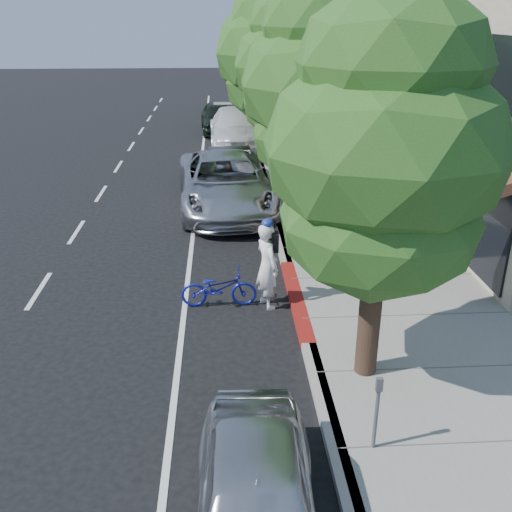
{
  "coord_description": "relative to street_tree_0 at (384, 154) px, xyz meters",
  "views": [
    {
      "loc": [
        -1.65,
        -10.73,
        6.3
      ],
      "look_at": [
        -0.96,
        0.69,
        1.35
      ],
      "focal_mm": 40.0,
      "sensor_mm": 36.0,
      "label": 1
    }
  ],
  "objects": [
    {
      "name": "ground",
      "position": [
        -0.9,
        2.0,
        -4.22
      ],
      "size": [
        120.0,
        120.0,
        0.0
      ],
      "primitive_type": "plane",
      "color": "black",
      "rests_on": "ground"
    },
    {
      "name": "sidewalk",
      "position": [
        1.4,
        10.0,
        -4.15
      ],
      "size": [
        4.6,
        56.0,
        0.15
      ],
      "primitive_type": "cube",
      "color": "gray",
      "rests_on": "ground"
    },
    {
      "name": "curb",
      "position": [
        -0.9,
        10.0,
        -4.15
      ],
      "size": [
        0.3,
        56.0,
        0.15
      ],
      "primitive_type": "cube",
      "color": "#9E998E",
      "rests_on": "ground"
    },
    {
      "name": "curb_red_segment",
      "position": [
        -0.9,
        3.0,
        -4.15
      ],
      "size": [
        0.32,
        4.0,
        0.15
      ],
      "primitive_type": "cube",
      "color": "maroon",
      "rests_on": "ground"
    },
    {
      "name": "storefront_building",
      "position": [
        8.7,
        20.0,
        -0.72
      ],
      "size": [
        10.0,
        36.0,
        7.0
      ],
      "primitive_type": "cube",
      "color": "beige",
      "rests_on": "ground"
    },
    {
      "name": "street_tree_0",
      "position": [
        0.0,
        0.0,
        0.0
      ],
      "size": [
        3.93,
        3.93,
        6.77
      ],
      "color": "black",
      "rests_on": "ground"
    },
    {
      "name": "street_tree_1",
      "position": [
        -0.0,
        6.0,
        0.27
      ],
      "size": [
        4.23,
        4.23,
        7.21
      ],
      "color": "black",
      "rests_on": "ground"
    },
    {
      "name": "street_tree_2",
      "position": [
        0.0,
        12.0,
        0.19
      ],
      "size": [
        4.28,
        4.28,
        7.12
      ],
      "color": "black",
      "rests_on": "ground"
    },
    {
      "name": "street_tree_3",
      "position": [
        -0.0,
        18.0,
        0.22
      ],
      "size": [
        5.69,
        5.69,
        7.58
      ],
      "color": "black",
      "rests_on": "ground"
    },
    {
      "name": "street_tree_4",
      "position": [
        -0.0,
        24.0,
        0.47
      ],
      "size": [
        5.18,
        5.18,
        7.76
      ],
      "color": "black",
      "rests_on": "ground"
    },
    {
      "name": "street_tree_5",
      "position": [
        -0.0,
        30.0,
        0.14
      ],
      "size": [
        4.67,
        4.67,
        7.17
      ],
      "color": "black",
      "rests_on": "ground"
    },
    {
      "name": "cyclist",
      "position": [
        -1.6,
        2.91,
        -3.21
      ],
      "size": [
        0.74,
        0.87,
        2.01
      ],
      "primitive_type": "imported",
      "rotation": [
        0.0,
        0.0,
        1.99
      ],
      "color": "white",
      "rests_on": "ground"
    },
    {
      "name": "bicycle",
      "position": [
        -2.7,
        2.97,
        -3.77
      ],
      "size": [
        1.73,
        0.61,
        0.91
      ],
      "primitive_type": "imported",
      "rotation": [
        0.0,
        0.0,
        1.57
      ],
      "color": "#171DA0",
      "rests_on": "ground"
    },
    {
      "name": "silver_suv",
      "position": [
        -2.48,
        10.0,
        -3.3
      ],
      "size": [
        3.51,
        6.8,
        1.83
      ],
      "primitive_type": "imported",
      "rotation": [
        0.0,
        0.0,
        0.07
      ],
      "color": "#B7B7BC",
      "rests_on": "ground"
    },
    {
      "name": "dark_sedan",
      "position": [
        -2.25,
        12.18,
        -3.47
      ],
      "size": [
        1.87,
        4.65,
        1.5
      ],
      "primitive_type": "imported",
      "rotation": [
        0.0,
        0.0,
        0.06
      ],
      "color": "black",
      "rests_on": "ground"
    },
    {
      "name": "white_pickup",
      "position": [
        -1.84,
        19.73,
        -3.32
      ],
      "size": [
        2.64,
        6.25,
        1.8
      ],
      "primitive_type": "imported",
      "rotation": [
        0.0,
        0.0,
        0.02
      ],
      "color": "white",
      "rests_on": "ground"
    },
    {
      "name": "dark_suv_far",
      "position": [
        -2.7,
        23.5,
        -3.42
      ],
      "size": [
        2.16,
        4.82,
        1.61
      ],
      "primitive_type": "imported",
      "rotation": [
        0.0,
        0.0,
        0.06
      ],
      "color": "black",
      "rests_on": "ground"
    },
    {
      "name": "near_car_a",
      "position": [
        -2.23,
        -3.5,
        -3.54
      ],
      "size": [
        1.74,
        4.05,
        1.36
      ],
      "primitive_type": "imported",
      "rotation": [
        0.0,
        0.0,
        -0.03
      ],
      "color": "silver",
      "rests_on": "ground"
    },
    {
      "name": "pedestrian",
      "position": [
        1.77,
        8.27,
        -3.29
      ],
      "size": [
        0.96,
        0.94,
        1.56
      ],
      "primitive_type": "imported",
      "rotation": [
        0.0,
        0.0,
        3.83
      ],
      "color": "black",
      "rests_on": "sidewalk"
    }
  ]
}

